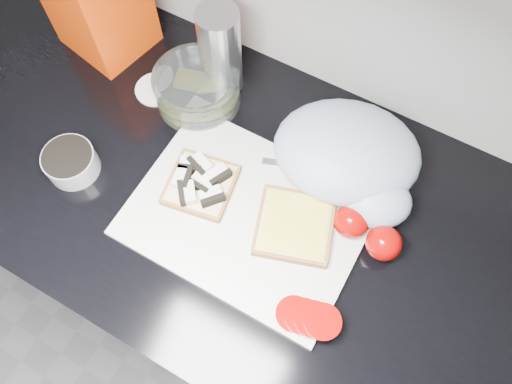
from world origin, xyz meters
TOP-DOWN VIEW (x-y plane):
  - base_cabinet at (0.00, 1.20)m, footprint 3.50×0.60m
  - countertop at (0.00, 1.20)m, footprint 3.50×0.64m
  - cutting_board at (0.11, 1.16)m, footprint 0.40×0.30m
  - bread_left at (0.00, 1.17)m, footprint 0.14×0.14m
  - bread_right at (0.19, 1.18)m, footprint 0.17×0.17m
  - tomato_slices at (0.28, 1.05)m, footprint 0.12×0.08m
  - knife at (0.18, 1.31)m, footprint 0.17×0.08m
  - seed_tub at (-0.22, 1.09)m, footprint 0.09×0.09m
  - tub_lid at (-0.19, 1.31)m, footprint 0.09×0.09m
  - glass_bowl at (-0.11, 1.34)m, footprint 0.17×0.17m
  - steel_canister at (-0.08, 1.39)m, footprint 0.08×0.08m
  - grocery_bag at (0.22, 1.33)m, footprint 0.31×0.27m
  - whole_tomatoes at (0.30, 1.23)m, footprint 0.12×0.07m

SIDE VIEW (x-z plane):
  - base_cabinet at x=0.00m, z-range 0.00..0.86m
  - countertop at x=0.00m, z-range 0.86..0.90m
  - tub_lid at x=-0.19m, z-range 0.90..0.91m
  - cutting_board at x=0.11m, z-range 0.90..0.91m
  - knife at x=0.18m, z-range 0.91..0.92m
  - bread_right at x=0.19m, z-range 0.91..0.93m
  - tomato_slices at x=0.28m, z-range 0.91..0.93m
  - bread_left at x=0.00m, z-range 0.91..0.94m
  - seed_tub at x=-0.22m, z-range 0.90..0.95m
  - whole_tomatoes at x=0.30m, z-range 0.90..0.96m
  - glass_bowl at x=-0.11m, z-range 0.90..0.97m
  - grocery_bag at x=0.22m, z-range 0.90..1.01m
  - steel_canister at x=-0.08m, z-range 0.90..1.09m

